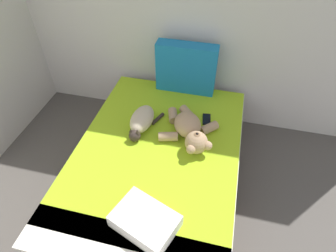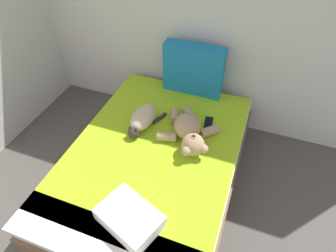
% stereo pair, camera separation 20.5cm
% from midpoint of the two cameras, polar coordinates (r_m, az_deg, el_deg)
% --- Properties ---
extents(wall_back, '(3.90, 0.06, 2.45)m').
position_cam_midpoint_polar(wall_back, '(2.72, 13.45, 21.43)').
color(wall_back, beige).
rests_on(wall_back, ground_plane).
extents(bed, '(1.38, 1.97, 0.46)m').
position_cam_midpoint_polar(bed, '(2.51, -0.38, -8.34)').
color(bed, brown).
rests_on(bed, ground_plane).
extents(patterned_cushion, '(0.58, 0.15, 0.50)m').
position_cam_midpoint_polar(patterned_cushion, '(2.80, 7.28, 11.17)').
color(patterned_cushion, '#1972AD').
rests_on(patterned_cushion, bed).
extents(cat, '(0.26, 0.42, 0.15)m').
position_cam_midpoint_polar(cat, '(2.49, -2.83, 1.39)').
color(cat, '#C6B293').
rests_on(cat, bed).
extents(teddy_bear, '(0.49, 0.61, 0.20)m').
position_cam_midpoint_polar(teddy_bear, '(2.36, 6.67, -1.28)').
color(teddy_bear, tan).
rests_on(teddy_bear, bed).
extents(cell_phone, '(0.09, 0.16, 0.01)m').
position_cam_midpoint_polar(cell_phone, '(2.59, 10.43, 0.65)').
color(cell_phone, black).
rests_on(cell_phone, bed).
extents(throw_pillow, '(0.47, 0.40, 0.11)m').
position_cam_midpoint_polar(throw_pillow, '(1.92, -4.57, -18.11)').
color(throw_pillow, white).
rests_on(throw_pillow, bed).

